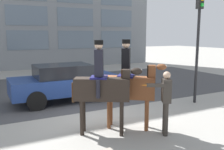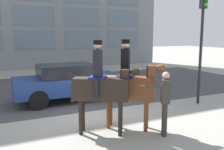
{
  "view_description": "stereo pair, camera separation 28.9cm",
  "coord_description": "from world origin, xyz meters",
  "px_view_note": "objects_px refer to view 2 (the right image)",
  "views": [
    {
      "loc": [
        -3.2,
        -7.53,
        2.74
      ],
      "look_at": [
        0.23,
        -0.89,
        1.52
      ],
      "focal_mm": 40.0,
      "sensor_mm": 36.0,
      "label": 1
    },
    {
      "loc": [
        -2.94,
        -7.66,
        2.74
      ],
      "look_at": [
        0.23,
        -0.89,
        1.52
      ],
      "focal_mm": 40.0,
      "sensor_mm": 36.0,
      "label": 2
    }
  ],
  "objects_px": {
    "pedestrian_bystander": "(165,98)",
    "traffic_light": "(202,29)",
    "mounted_horse_lead": "(102,87)",
    "street_car_near_lane": "(68,81)",
    "mounted_horse_companion": "(129,85)"
  },
  "relations": [
    {
      "from": "mounted_horse_lead",
      "to": "pedestrian_bystander",
      "type": "height_order",
      "value": "mounted_horse_lead"
    },
    {
      "from": "pedestrian_bystander",
      "to": "mounted_horse_lead",
      "type": "bearing_deg",
      "value": -0.29
    },
    {
      "from": "mounted_horse_lead",
      "to": "mounted_horse_companion",
      "type": "xyz_separation_m",
      "value": [
        0.87,
        0.04,
        -0.03
      ]
    },
    {
      "from": "pedestrian_bystander",
      "to": "traffic_light",
      "type": "height_order",
      "value": "traffic_light"
    },
    {
      "from": "traffic_light",
      "to": "mounted_horse_companion",
      "type": "bearing_deg",
      "value": -163.33
    },
    {
      "from": "mounted_horse_lead",
      "to": "street_car_near_lane",
      "type": "distance_m",
      "value": 3.9
    },
    {
      "from": "mounted_horse_lead",
      "to": "mounted_horse_companion",
      "type": "relative_size",
      "value": 1.0
    },
    {
      "from": "mounted_horse_lead",
      "to": "traffic_light",
      "type": "bearing_deg",
      "value": 44.39
    },
    {
      "from": "traffic_light",
      "to": "street_car_near_lane",
      "type": "bearing_deg",
      "value": 149.8
    },
    {
      "from": "street_car_near_lane",
      "to": "traffic_light",
      "type": "xyz_separation_m",
      "value": [
        4.6,
        -2.68,
        2.13
      ]
    },
    {
      "from": "pedestrian_bystander",
      "to": "street_car_near_lane",
      "type": "height_order",
      "value": "pedestrian_bystander"
    },
    {
      "from": "pedestrian_bystander",
      "to": "street_car_near_lane",
      "type": "relative_size",
      "value": 0.4
    },
    {
      "from": "mounted_horse_lead",
      "to": "pedestrian_bystander",
      "type": "xyz_separation_m",
      "value": [
        1.46,
        -0.87,
        -0.29
      ]
    },
    {
      "from": "pedestrian_bystander",
      "to": "traffic_light",
      "type": "distance_m",
      "value": 4.27
    },
    {
      "from": "mounted_horse_companion",
      "to": "street_car_near_lane",
      "type": "bearing_deg",
      "value": 139.17
    }
  ]
}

